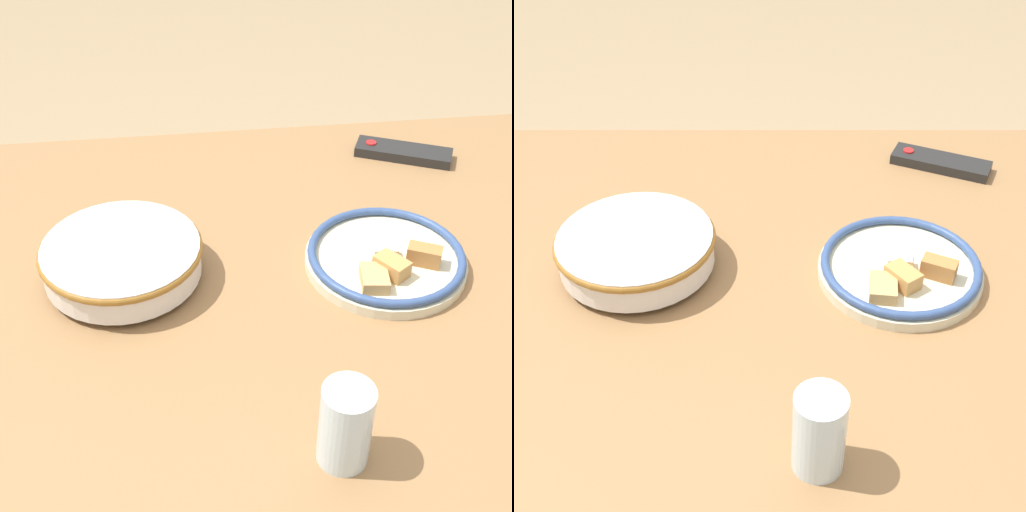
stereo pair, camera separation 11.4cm
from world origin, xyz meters
TOP-DOWN VIEW (x-y plane):
  - dining_table at (0.00, 0.00)m, footprint 1.37×0.98m
  - noodle_bowl at (-0.20, 0.02)m, footprint 0.26×0.26m
  - food_plate at (0.23, -0.00)m, footprint 0.26×0.26m
  - tv_remote at (0.36, 0.34)m, footprint 0.20×0.13m
  - drinking_glass at (0.07, -0.36)m, footprint 0.06×0.06m

SIDE VIEW (x-z plane):
  - dining_table at x=0.00m, z-range 0.28..1.00m
  - tv_remote at x=0.36m, z-range 0.71..0.74m
  - food_plate at x=0.23m, z-range 0.71..0.76m
  - noodle_bowl at x=-0.20m, z-range 0.72..0.79m
  - drinking_glass at x=0.07m, z-range 0.71..0.83m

